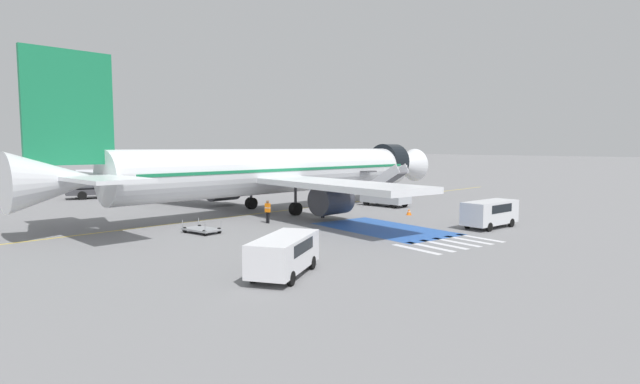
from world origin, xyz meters
TOP-DOWN VIEW (x-y plane):
  - ground_plane at (0.00, 0.00)m, footprint 600.00×600.00m
  - apron_leadline_yellow at (-0.23, 0.49)m, footprint 76.44×12.17m
  - apron_stand_patch_blue at (-0.23, -12.63)m, footprint 5.65×10.39m
  - apron_walkway_bar_0 at (-3.83, -19.05)m, footprint 0.44×3.60m
  - apron_walkway_bar_1 at (-2.63, -19.05)m, footprint 0.44×3.60m
  - apron_walkway_bar_2 at (-1.43, -19.05)m, footprint 0.44×3.60m
  - apron_walkway_bar_3 at (-0.23, -19.05)m, footprint 0.44×3.60m
  - apron_walkway_bar_4 at (0.97, -19.05)m, footprint 0.44×3.60m
  - apron_walkway_bar_5 at (2.17, -19.05)m, footprint 0.44×3.60m
  - airliner at (-0.93, 0.38)m, footprint 43.90×35.44m
  - boarding_stairs_forward at (9.54, -2.60)m, footprint 2.92×5.46m
  - fuel_tanker at (-9.73, 22.62)m, footprint 11.03×3.89m
  - service_van_0 at (-13.13, -19.50)m, footprint 5.04×4.46m
  - service_van_1 at (6.27, -16.94)m, footprint 5.02×2.23m
  - baggage_cart at (-11.56, -6.51)m, footprint 2.15×2.91m
  - ground_crew_0 at (2.49, -4.05)m, footprint 0.49×0.41m
  - ground_crew_1 at (-0.42, -5.53)m, footprint 0.47×0.47m
  - ground_crew_2 at (-5.66, -5.39)m, footprint 0.36×0.48m
  - ground_crew_3 at (0.80, -3.46)m, footprint 0.46×0.30m
  - traffic_cone_0 at (6.59, -8.65)m, footprint 0.49×0.49m

SIDE VIEW (x-z plane):
  - ground_plane at x=0.00m, z-range 0.00..0.00m
  - apron_leadline_yellow at x=-0.23m, z-range 0.00..0.01m
  - apron_stand_patch_blue at x=-0.23m, z-range 0.00..0.01m
  - apron_walkway_bar_0 at x=-3.83m, z-range 0.00..0.01m
  - apron_walkway_bar_1 at x=-2.63m, z-range 0.00..0.01m
  - apron_walkway_bar_2 at x=-1.43m, z-range 0.00..0.01m
  - apron_walkway_bar_3 at x=-0.23m, z-range 0.00..0.01m
  - apron_walkway_bar_4 at x=0.97m, z-range 0.00..0.01m
  - apron_walkway_bar_5 at x=2.17m, z-range 0.00..0.01m
  - baggage_cart at x=-11.56m, z-range -0.18..0.69m
  - traffic_cone_0 at x=6.59m, z-range 0.00..0.54m
  - ground_crew_0 at x=2.49m, z-range 0.13..1.83m
  - ground_crew_3 at x=0.80m, z-range 0.14..1.91m
  - boarding_stairs_forward at x=9.54m, z-range -1.12..3.17m
  - ground_crew_2 at x=-5.66m, z-range 0.14..1.93m
  - ground_crew_1 at x=-0.42m, z-range 0.15..2.01m
  - service_van_0 at x=-13.13m, z-range 0.20..2.01m
  - service_van_1 at x=6.27m, z-range 0.21..2.17m
  - fuel_tanker at x=-9.73m, z-range 0.01..3.38m
  - airliner at x=-0.93m, z-range -2.41..9.77m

